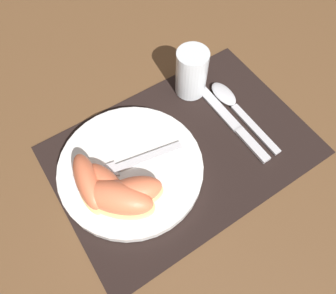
{
  "coord_description": "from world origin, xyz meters",
  "views": [
    {
      "loc": [
        -0.18,
        -0.23,
        0.52
      ],
      "look_at": [
        -0.03,
        0.01,
        0.02
      ],
      "focal_mm": 35.0,
      "sensor_mm": 36.0,
      "label": 1
    }
  ],
  "objects": [
    {
      "name": "citrus_wedge_3",
      "position": [
        -0.12,
        -0.04,
        0.04
      ],
      "size": [
        0.11,
        0.08,
        0.04
      ],
      "color": "#F4DB84",
      "rests_on": "plate"
    },
    {
      "name": "citrus_wedge_1",
      "position": [
        -0.15,
        -0.0,
        0.04
      ],
      "size": [
        0.06,
        0.1,
        0.04
      ],
      "color": "#F4DB84",
      "rests_on": "plate"
    },
    {
      "name": "citrus_wedge_2",
      "position": [
        -0.15,
        -0.03,
        0.04
      ],
      "size": [
        0.12,
        0.13,
        0.05
      ],
      "color": "#F4DB84",
      "rests_on": "plate"
    },
    {
      "name": "placemat",
      "position": [
        0.0,
        0.0,
        0.0
      ],
      "size": [
        0.46,
        0.31,
        0.0
      ],
      "color": "black",
      "rests_on": "ground_plane"
    },
    {
      "name": "citrus_wedge_0",
      "position": [
        -0.17,
        0.02,
        0.04
      ],
      "size": [
        0.06,
        0.11,
        0.05
      ],
      "color": "#F4DB84",
      "rests_on": "plate"
    },
    {
      "name": "spoon",
      "position": [
        0.14,
        0.03,
        0.01
      ],
      "size": [
        0.03,
        0.19,
        0.01
      ],
      "color": "silver",
      "rests_on": "placemat"
    },
    {
      "name": "juice_glass",
      "position": [
        0.09,
        0.11,
        0.05
      ],
      "size": [
        0.06,
        0.06,
        0.1
      ],
      "color": "silver",
      "rests_on": "placemat"
    },
    {
      "name": "plate",
      "position": [
        -0.1,
        0.02,
        0.01
      ],
      "size": [
        0.25,
        0.25,
        0.02
      ],
      "color": "white",
      "rests_on": "placemat"
    },
    {
      "name": "knife",
      "position": [
        0.11,
        -0.01,
        0.01
      ],
      "size": [
        0.02,
        0.2,
        0.01
      ],
      "color": "silver",
      "rests_on": "placemat"
    },
    {
      "name": "fork",
      "position": [
        -0.11,
        0.02,
        0.02
      ],
      "size": [
        0.19,
        0.06,
        0.0
      ],
      "color": "silver",
      "rests_on": "plate"
    },
    {
      "name": "ground_plane",
      "position": [
        0.0,
        0.0,
        0.0
      ],
      "size": [
        3.0,
        3.0,
        0.0
      ],
      "primitive_type": "plane",
      "color": "brown"
    }
  ]
}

